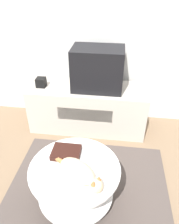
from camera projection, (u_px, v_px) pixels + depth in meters
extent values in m
plane|color=#7F664C|center=(87.00, 197.00, 1.97)|extent=(12.00, 12.00, 0.00)
cube|color=silver|center=(104.00, 14.00, 2.39)|extent=(8.00, 0.05, 2.60)
cube|color=#4C423D|center=(87.00, 196.00, 1.97)|extent=(1.46, 1.38, 0.02)
cube|color=beige|center=(88.00, 108.00, 2.70)|extent=(1.39, 0.49, 0.56)
cube|color=#B7AD9E|center=(85.00, 115.00, 2.47)|extent=(0.62, 0.01, 0.16)
cube|color=black|center=(98.00, 69.00, 2.41)|extent=(0.56, 0.38, 0.47)
cube|color=black|center=(96.00, 75.00, 2.25)|extent=(0.48, 0.01, 0.37)
cube|color=black|center=(41.00, 82.00, 2.54)|extent=(0.11, 0.11, 0.11)
cylinder|color=#B2B2B7|center=(76.00, 200.00, 1.92)|extent=(0.30, 0.30, 0.01)
cylinder|color=#B7B7BC|center=(76.00, 186.00, 1.81)|extent=(0.04, 0.04, 0.40)
cylinder|color=white|center=(76.00, 192.00, 1.86)|extent=(0.63, 0.63, 0.01)
cylinder|color=white|center=(75.00, 169.00, 1.70)|extent=(0.72, 0.72, 0.02)
cube|color=maroon|center=(84.00, 187.00, 1.86)|extent=(0.22, 0.17, 0.04)
cube|color=#1E664C|center=(65.00, 196.00, 1.80)|extent=(0.15, 0.13, 0.02)
cube|color=black|center=(66.00, 152.00, 1.80)|extent=(0.23, 0.18, 0.05)
ellipsoid|color=beige|center=(77.00, 171.00, 1.59)|extent=(0.36, 0.33, 0.11)
sphere|color=beige|center=(96.00, 186.00, 1.49)|extent=(0.10, 0.10, 0.10)
cone|color=#B2703D|center=(99.00, 178.00, 1.48)|extent=(0.04, 0.04, 0.04)
cone|color=#B2703D|center=(93.00, 183.00, 1.44)|extent=(0.04, 0.04, 0.04)
ellipsoid|color=#B2703D|center=(59.00, 159.00, 1.73)|extent=(0.15, 0.12, 0.04)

